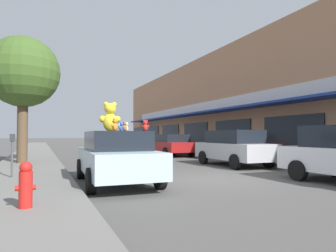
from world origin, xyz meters
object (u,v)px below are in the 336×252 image
at_px(teddy_bear_brown, 125,126).
at_px(teddy_bear_blue, 121,127).
at_px(teddy_bear_purple, 115,127).
at_px(fire_hydrant, 26,185).
at_px(plush_art_car, 116,156).
at_px(teddy_bear_pink, 116,128).
at_px(parked_car_far_center, 234,147).
at_px(parking_meter, 12,150).
at_px(parked_car_far_right, 170,144).
at_px(teddy_bear_orange, 115,125).
at_px(teddy_bear_giant, 110,117).
at_px(street_tree, 23,73).
at_px(teddy_bear_red, 145,126).
at_px(teddy_bear_cream, 126,127).
at_px(teddy_bear_white, 120,128).

bearing_deg(teddy_bear_brown, teddy_bear_blue, -141.13).
xyz_separation_m(teddy_bear_brown, teddy_bear_blue, (0.29, 1.47, 0.02)).
xyz_separation_m(teddy_bear_purple, fire_hydrant, (-2.32, -3.34, -1.09)).
relative_size(plush_art_car, teddy_bear_pink, 19.66).
height_order(parked_car_far_center, parking_meter, parked_car_far_center).
xyz_separation_m(plush_art_car, parked_car_far_center, (6.11, 2.79, 0.06)).
height_order(parked_car_far_right, parking_meter, parked_car_far_right).
height_order(plush_art_car, teddy_bear_orange, teddy_bear_orange).
height_order(teddy_bear_orange, teddy_bear_blue, teddy_bear_orange).
bearing_deg(teddy_bear_giant, parking_meter, -19.33).
relative_size(teddy_bear_brown, street_tree, 0.05).
xyz_separation_m(parked_car_far_right, street_tree, (-8.88, -3.86, 3.42)).
bearing_deg(teddy_bear_red, teddy_bear_cream, -20.84).
xyz_separation_m(plush_art_car, teddy_bear_pink, (0.13, 0.62, 0.83)).
xyz_separation_m(teddy_bear_pink, teddy_bear_cream, (0.07, -1.00, 0.02)).
height_order(teddy_bear_pink, teddy_bear_red, teddy_bear_red).
bearing_deg(teddy_bear_orange, parked_car_far_right, -163.33).
xyz_separation_m(teddy_bear_purple, parked_car_far_center, (6.04, 2.39, -0.80)).
relative_size(teddy_bear_white, teddy_bear_brown, 1.06).
xyz_separation_m(teddy_bear_white, teddy_bear_orange, (-0.54, -1.63, 0.04)).
bearing_deg(teddy_bear_white, teddy_bear_pink, 125.90).
xyz_separation_m(teddy_bear_red, parked_car_far_right, (5.54, 11.11, -0.87)).
bearing_deg(street_tree, teddy_bear_pink, -62.84).
height_order(teddy_bear_purple, parking_meter, teddy_bear_purple).
bearing_deg(parked_car_far_center, teddy_bear_pink, -160.03).
relative_size(teddy_bear_cream, street_tree, 0.05).
distance_m(parked_car_far_right, street_tree, 10.27).
bearing_deg(teddy_bear_blue, teddy_bear_purple, 25.00).
distance_m(teddy_bear_brown, fire_hydrant, 3.33).
relative_size(teddy_bear_giant, teddy_bear_white, 3.11).
distance_m(teddy_bear_cream, parked_car_far_right, 12.10).
bearing_deg(street_tree, plush_art_car, -66.19).
height_order(teddy_bear_purple, parked_car_far_center, teddy_bear_purple).
relative_size(teddy_bear_pink, street_tree, 0.04).
height_order(teddy_bear_blue, parking_meter, teddy_bear_blue).
bearing_deg(teddy_bear_blue, parked_car_far_center, 177.74).
relative_size(teddy_bear_white, teddy_bear_purple, 0.92).
height_order(teddy_bear_purple, teddy_bear_cream, teddy_bear_purple).
bearing_deg(parked_car_far_center, teddy_bear_blue, -159.97).
bearing_deg(teddy_bear_orange, teddy_bear_cream, 160.19).
bearing_deg(teddy_bear_red, plush_art_car, -22.02).
relative_size(parked_car_far_right, parking_meter, 3.77).
relative_size(teddy_bear_pink, parking_meter, 0.18).
bearing_deg(parked_car_far_center, fire_hydrant, -145.57).
bearing_deg(teddy_bear_cream, teddy_bear_orange, -32.63).
height_order(plush_art_car, teddy_bear_brown, teddy_bear_brown).
relative_size(teddy_bear_cream, fire_hydrant, 0.33).
xyz_separation_m(parked_car_far_center, street_tree, (-8.88, 3.50, 3.36)).
bearing_deg(teddy_bear_orange, parking_meter, -77.42).
height_order(teddy_bear_red, parking_meter, teddy_bear_red).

